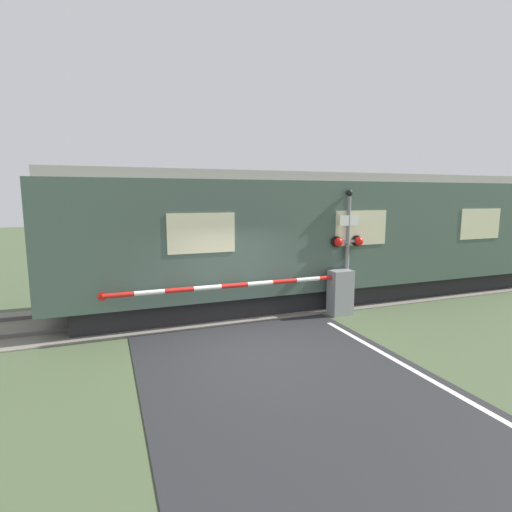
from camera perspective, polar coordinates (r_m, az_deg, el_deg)
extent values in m
plane|color=#475638|center=(8.66, 0.47, -13.29)|extent=(80.00, 80.00, 0.00)
cube|color=slate|center=(11.67, -5.59, -7.41)|extent=(36.00, 3.20, 0.03)
cube|color=#595451|center=(10.99, -4.59, -8.07)|extent=(36.00, 0.08, 0.10)
cube|color=#595451|center=(12.33, -6.48, -6.25)|extent=(36.00, 0.08, 0.10)
cube|color=black|center=(13.09, 10.72, -4.48)|extent=(15.22, 2.46, 0.60)
cube|color=#42564C|center=(12.80, 10.95, 3.44)|extent=(16.55, 2.90, 3.02)
cube|color=#ADA89E|center=(12.76, 11.16, 10.75)|extent=(16.22, 2.67, 0.24)
cube|color=beige|center=(14.69, 29.41, 4.03)|extent=(1.65, 0.02, 0.97)
cube|color=beige|center=(11.57, 14.78, 3.91)|extent=(1.65, 0.02, 0.97)
cube|color=beige|center=(9.66, -7.77, 3.24)|extent=(1.65, 0.02, 0.97)
cube|color=gray|center=(11.15, 11.95, -5.13)|extent=(0.60, 0.44, 1.23)
cylinder|color=gray|center=(11.05, 12.02, -2.89)|extent=(0.16, 0.16, 0.18)
cylinder|color=red|center=(10.88, 10.53, -3.04)|extent=(0.67, 0.11, 0.11)
cylinder|color=white|center=(10.55, 7.41, -3.33)|extent=(0.67, 0.11, 0.11)
cylinder|color=red|center=(10.25, 4.09, -3.62)|extent=(0.67, 0.11, 0.11)
cylinder|color=white|center=(9.99, 0.58, -3.92)|extent=(0.67, 0.11, 0.11)
cylinder|color=red|center=(9.77, -3.10, -4.22)|extent=(0.67, 0.11, 0.11)
cylinder|color=white|center=(9.59, -6.93, -4.51)|extent=(0.67, 0.11, 0.11)
cylinder|color=red|center=(9.46, -10.90, -4.80)|extent=(0.67, 0.11, 0.11)
cylinder|color=white|center=(9.37, -14.96, -5.06)|extent=(0.67, 0.11, 0.11)
cylinder|color=red|center=(9.33, -19.09, -5.30)|extent=(0.67, 0.11, 0.11)
cylinder|color=red|center=(9.33, -21.16, -5.41)|extent=(0.20, 0.02, 0.20)
cylinder|color=gray|center=(11.29, 12.91, 0.11)|extent=(0.11, 0.11, 3.20)
cube|color=gray|center=(11.25, 12.98, 2.05)|extent=(0.77, 0.07, 0.07)
sphere|color=red|center=(11.03, 11.71, 1.96)|extent=(0.24, 0.24, 0.24)
sphere|color=red|center=(11.39, 14.48, 2.08)|extent=(0.24, 0.24, 0.24)
cylinder|color=black|center=(11.12, 11.41, 2.03)|extent=(0.30, 0.06, 0.30)
cylinder|color=black|center=(11.48, 14.16, 2.14)|extent=(0.30, 0.06, 0.30)
cube|color=white|center=(11.16, 13.19, 4.97)|extent=(0.61, 0.02, 0.28)
sphere|color=black|center=(11.18, 13.20, 8.77)|extent=(0.18, 0.18, 0.18)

